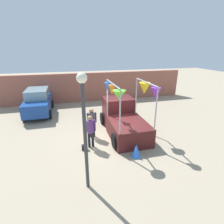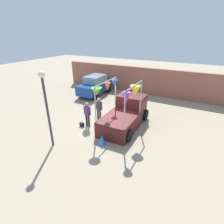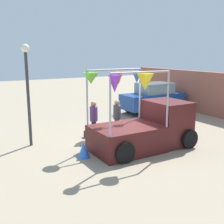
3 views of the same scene
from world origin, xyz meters
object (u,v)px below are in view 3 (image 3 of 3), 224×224
(vendor_truck, at_px, (148,126))
(person_vendor, at_px, (117,114))
(folded_kite_bundle_azure, at_px, (84,150))
(street_lamp, at_px, (27,81))
(person_customer, at_px, (94,116))
(parked_car, at_px, (153,98))
(handbag, at_px, (87,134))

(vendor_truck, relative_size, person_vendor, 2.44)
(person_vendor, xyz_separation_m, folded_kite_bundle_azure, (1.66, -2.41, -0.72))
(vendor_truck, relative_size, street_lamp, 1.01)
(person_customer, distance_m, folded_kite_bundle_azure, 2.43)
(person_vendor, distance_m, street_lamp, 4.11)
(person_vendor, bearing_deg, street_lamp, -100.94)
(person_vendor, bearing_deg, vendor_truck, 9.15)
(person_customer, height_order, folded_kite_bundle_azure, person_customer)
(vendor_truck, height_order, parked_car, vendor_truck)
(person_customer, bearing_deg, parked_car, 118.49)
(parked_car, height_order, street_lamp, street_lamp)
(parked_car, height_order, person_customer, parked_car)
(street_lamp, bearing_deg, person_vendor, 79.06)
(parked_car, bearing_deg, vendor_truck, -40.10)
(person_vendor, relative_size, street_lamp, 0.42)
(vendor_truck, distance_m, street_lamp, 5.09)
(vendor_truck, xyz_separation_m, person_vendor, (-1.87, -0.30, 0.15))
(person_vendor, bearing_deg, person_customer, -101.86)
(person_customer, xyz_separation_m, street_lamp, (-0.49, -2.65, 1.62))
(folded_kite_bundle_azure, bearing_deg, person_customer, 144.21)
(vendor_truck, xyz_separation_m, parked_car, (-5.22, 4.39, 0.08))
(vendor_truck, relative_size, handbag, 14.73)
(handbag, height_order, folded_kite_bundle_azure, folded_kite_bundle_azure)
(person_customer, bearing_deg, folded_kite_bundle_azure, -35.79)
(person_vendor, xyz_separation_m, handbag, (-0.57, -1.26, -0.88))
(vendor_truck, bearing_deg, street_lamp, -122.88)
(folded_kite_bundle_azure, bearing_deg, handbag, 152.60)
(vendor_truck, relative_size, parked_car, 1.03)
(vendor_truck, xyz_separation_m, person_customer, (-2.10, -1.36, 0.16))
(street_lamp, bearing_deg, parked_car, 107.38)
(person_customer, relative_size, folded_kite_bundle_azure, 2.82)
(parked_car, bearing_deg, person_vendor, -54.54)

